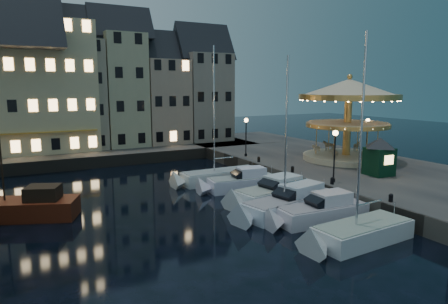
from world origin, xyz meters
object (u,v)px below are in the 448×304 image
motorboat_d (271,194)px  bollard_a (391,197)px  motorboat_b (317,213)px  motorboat_f (216,177)px  bollard_c (292,169)px  red_fishing_boat (24,209)px  bollard_d (259,159)px  motorboat_a (356,235)px  motorboat_e (239,183)px  streetlamp_d (367,132)px  bollard_b (332,180)px  motorboat_c (288,204)px  streetlamp_c (246,132)px  carousel (349,104)px  ticket_kiosk (380,150)px  streetlamp_b (335,148)px

motorboat_d → bollard_a: bearing=-58.3°
motorboat_b → motorboat_f: 12.91m
bollard_c → red_fishing_boat: red_fishing_boat is taller
motorboat_d → bollard_d: bearing=62.6°
motorboat_a → motorboat_d: motorboat_a is taller
bollard_c → motorboat_e: (-4.94, 1.01, -0.96)m
streetlamp_d → bollard_c: size_ratio=7.32×
bollard_d → motorboat_f: (-5.45, -1.12, -1.07)m
streetlamp_d → bollard_b: bearing=-147.8°
motorboat_c → motorboat_a: bearing=-90.2°
motorboat_d → motorboat_e: same height
motorboat_a → bollard_c: bearing=67.8°
motorboat_e → streetlamp_d: bearing=5.0°
bollard_a → motorboat_e: bearing=113.2°
bollard_b → motorboat_d: 4.95m
streetlamp_c → motorboat_a: size_ratio=0.34×
motorboat_e → carousel: size_ratio=0.71×
bollard_b → bollard_c: (0.00, 5.00, 0.00)m
motorboat_e → ticket_kiosk: ticket_kiosk is taller
streetlamp_b → motorboat_b: bearing=-142.1°
bollard_a → motorboat_e: motorboat_e is taller
streetlamp_c → motorboat_f: 8.37m
motorboat_c → bollard_d: bearing=66.5°
bollard_a → motorboat_e: size_ratio=0.08×
motorboat_a → bollard_a: bearing=20.1°
motorboat_d → carousel: (13.20, 5.45, 6.46)m
streetlamp_c → carousel: 10.98m
bollard_d → streetlamp_d: bearing=-14.1°
carousel → streetlamp_d: bearing=4.5°
motorboat_c → motorboat_e: 7.04m
motorboat_a → ticket_kiosk: bearing=36.1°
bollard_d → bollard_c: bearing=-90.0°
streetlamp_c → motorboat_a: (-5.64, -21.35, -3.48)m
streetlamp_c → red_fishing_boat: bearing=-161.3°
bollard_b → motorboat_e: 7.84m
bollard_b → red_fishing_boat: size_ratio=0.07×
motorboat_d → motorboat_e: size_ratio=1.09×
streetlamp_c → motorboat_b: bearing=-106.4°
bollard_a → ticket_kiosk: (5.83, 6.08, 1.91)m
streetlamp_b → motorboat_a: (-5.64, -7.85, -3.48)m
streetlamp_b → streetlamp_c: same height
ticket_kiosk → motorboat_d: bearing=173.3°
motorboat_b → motorboat_e: same height
bollard_d → motorboat_d: bearing=-117.4°
bollard_d → motorboat_c: size_ratio=0.05×
motorboat_e → motorboat_f: (-0.51, 3.37, -0.11)m
bollard_c → red_fishing_boat: size_ratio=0.07×
bollard_c → carousel: 10.53m
motorboat_a → motorboat_c: 6.33m
bollard_c → ticket_kiosk: (5.83, -4.42, 1.91)m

